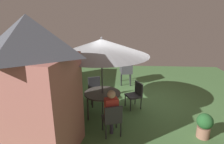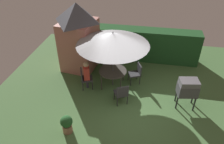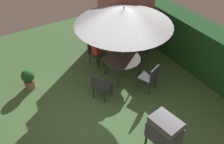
% 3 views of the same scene
% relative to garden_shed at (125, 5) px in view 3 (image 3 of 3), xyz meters
% --- Properties ---
extents(ground_plane, '(11.00, 11.00, 0.00)m').
position_rel_garden_shed_xyz_m(ground_plane, '(2.50, -2.24, -1.58)').
color(ground_plane, '#47703D').
extents(hedge_backdrop, '(6.15, 0.80, 1.59)m').
position_rel_garden_shed_xyz_m(hedge_backdrop, '(2.50, 1.26, -0.79)').
color(hedge_backdrop, '#1E4C23').
rests_on(hedge_backdrop, ground).
extents(garden_shed, '(1.73, 1.89, 3.10)m').
position_rel_garden_shed_xyz_m(garden_shed, '(0.00, 0.00, 0.00)').
color(garden_shed, '#B26B60').
rests_on(garden_shed, ground).
extents(patio_table, '(1.14, 1.14, 0.75)m').
position_rel_garden_shed_xyz_m(patio_table, '(1.79, -1.23, -0.90)').
color(patio_table, '#47423D').
rests_on(patio_table, ground).
extents(patio_umbrella, '(2.83, 2.83, 2.49)m').
position_rel_garden_shed_xyz_m(patio_umbrella, '(1.79, -1.23, 0.61)').
color(patio_umbrella, '#4C4C51').
rests_on(patio_umbrella, ground).
extents(bbq_grill, '(0.77, 0.61, 1.20)m').
position_rel_garden_shed_xyz_m(bbq_grill, '(4.69, -2.00, -0.74)').
color(bbq_grill, '#47474C').
rests_on(bbq_grill, ground).
extents(chair_near_shed, '(0.59, 0.59, 0.90)m').
position_rel_garden_shed_xyz_m(chair_near_shed, '(0.68, -1.62, -1.06)').
color(chair_near_shed, '#38383D').
rests_on(chair_near_shed, ground).
extents(chair_far_side, '(0.62, 0.62, 0.90)m').
position_rel_garden_shed_xyz_m(chair_far_side, '(2.32, -2.31, -1.06)').
color(chair_far_side, '#38383D').
rests_on(chair_far_side, ground).
extents(chair_toward_hedge, '(0.60, 0.60, 0.90)m').
position_rel_garden_shed_xyz_m(chair_toward_hedge, '(2.74, -0.85, -1.06)').
color(chair_toward_hedge, '#38383D').
rests_on(chair_toward_hedge, ground).
extents(chair_toward_house, '(0.60, 0.60, 0.90)m').
position_rel_garden_shed_xyz_m(chair_toward_house, '(1.37, -0.17, -1.06)').
color(chair_toward_house, '#38383D').
rests_on(chair_toward_house, ground).
extents(potted_plant_by_shed, '(0.40, 0.40, 0.67)m').
position_rel_garden_shed_xyz_m(potted_plant_by_shed, '(0.75, -4.00, -1.22)').
color(potted_plant_by_shed, '#936651').
rests_on(potted_plant_by_shed, ground).
extents(person_in_red, '(0.34, 0.40, 1.26)m').
position_rel_garden_shed_xyz_m(person_in_red, '(0.76, -1.59, -0.80)').
color(person_in_red, '#CC3D33').
rests_on(person_in_red, ground).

